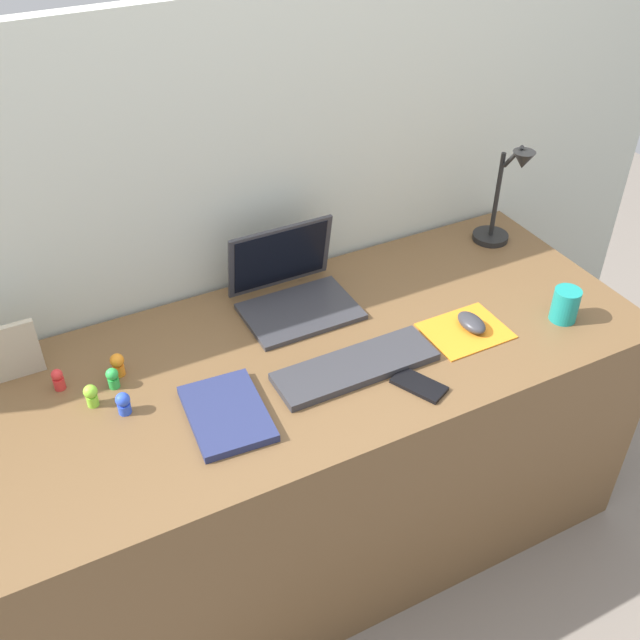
{
  "coord_description": "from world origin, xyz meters",
  "views": [
    {
      "loc": [
        -0.65,
        -1.28,
        1.94
      ],
      "look_at": [
        0.01,
        0.0,
        0.83
      ],
      "focal_mm": 41.46,
      "sensor_mm": 36.0,
      "label": 1
    }
  ],
  "objects_px": {
    "picture_frame": "(13,352)",
    "cell_phone": "(419,385)",
    "coffee_mug": "(565,305)",
    "keyboard": "(356,366)",
    "notebook_pad": "(227,413)",
    "toy_figurine_blue": "(123,403)",
    "toy_figurine_orange": "(118,364)",
    "toy_figurine_lime": "(91,395)",
    "laptop": "(291,287)",
    "mouse": "(472,323)",
    "toy_figurine_green": "(113,378)",
    "toy_figurine_red": "(58,379)",
    "desk_lamp": "(505,200)"
  },
  "relations": [
    {
      "from": "toy_figurine_blue",
      "to": "cell_phone",
      "type": "bearing_deg",
      "value": -19.94
    },
    {
      "from": "notebook_pad",
      "to": "picture_frame",
      "type": "bearing_deg",
      "value": 141.74
    },
    {
      "from": "toy_figurine_orange",
      "to": "picture_frame",
      "type": "bearing_deg",
      "value": 153.52
    },
    {
      "from": "notebook_pad",
      "to": "toy_figurine_lime",
      "type": "xyz_separation_m",
      "value": [
        -0.26,
        0.18,
        0.02
      ]
    },
    {
      "from": "toy_figurine_orange",
      "to": "keyboard",
      "type": "bearing_deg",
      "value": -25.55
    },
    {
      "from": "desk_lamp",
      "to": "toy_figurine_green",
      "type": "relative_size",
      "value": 6.18
    },
    {
      "from": "picture_frame",
      "to": "toy_figurine_lime",
      "type": "height_order",
      "value": "picture_frame"
    },
    {
      "from": "laptop",
      "to": "mouse",
      "type": "distance_m",
      "value": 0.49
    },
    {
      "from": "toy_figurine_lime",
      "to": "toy_figurine_red",
      "type": "distance_m",
      "value": 0.11
    },
    {
      "from": "picture_frame",
      "to": "toy_figurine_green",
      "type": "distance_m",
      "value": 0.24
    },
    {
      "from": "toy_figurine_orange",
      "to": "mouse",
      "type": "bearing_deg",
      "value": -15.84
    },
    {
      "from": "mouse",
      "to": "toy_figurine_green",
      "type": "height_order",
      "value": "toy_figurine_green"
    },
    {
      "from": "toy_figurine_blue",
      "to": "toy_figurine_red",
      "type": "distance_m",
      "value": 0.19
    },
    {
      "from": "notebook_pad",
      "to": "toy_figurine_red",
      "type": "height_order",
      "value": "toy_figurine_red"
    },
    {
      "from": "laptop",
      "to": "toy_figurine_green",
      "type": "relative_size",
      "value": 5.47
    },
    {
      "from": "notebook_pad",
      "to": "toy_figurine_green",
      "type": "height_order",
      "value": "toy_figurine_green"
    },
    {
      "from": "laptop",
      "to": "toy_figurine_red",
      "type": "bearing_deg",
      "value": -174.84
    },
    {
      "from": "toy_figurine_blue",
      "to": "toy_figurine_lime",
      "type": "distance_m",
      "value": 0.08
    },
    {
      "from": "toy_figurine_lime",
      "to": "coffee_mug",
      "type": "bearing_deg",
      "value": -11.63
    },
    {
      "from": "desk_lamp",
      "to": "toy_figurine_red",
      "type": "relative_size",
      "value": 6.01
    },
    {
      "from": "coffee_mug",
      "to": "mouse",
      "type": "bearing_deg",
      "value": 162.57
    },
    {
      "from": "cell_phone",
      "to": "toy_figurine_green",
      "type": "bearing_deg",
      "value": 127.25
    },
    {
      "from": "laptop",
      "to": "keyboard",
      "type": "relative_size",
      "value": 0.73
    },
    {
      "from": "toy_figurine_green",
      "to": "toy_figurine_lime",
      "type": "xyz_separation_m",
      "value": [
        -0.06,
        -0.04,
        0.0
      ]
    },
    {
      "from": "keyboard",
      "to": "mouse",
      "type": "bearing_deg",
      "value": 0.34
    },
    {
      "from": "notebook_pad",
      "to": "coffee_mug",
      "type": "height_order",
      "value": "coffee_mug"
    },
    {
      "from": "cell_phone",
      "to": "toy_figurine_red",
      "type": "height_order",
      "value": "toy_figurine_red"
    },
    {
      "from": "picture_frame",
      "to": "cell_phone",
      "type": "bearing_deg",
      "value": -29.67
    },
    {
      "from": "picture_frame",
      "to": "toy_figurine_green",
      "type": "xyz_separation_m",
      "value": [
        0.19,
        -0.14,
        -0.05
      ]
    },
    {
      "from": "cell_phone",
      "to": "toy_figurine_orange",
      "type": "xyz_separation_m",
      "value": [
        -0.62,
        0.37,
        0.03
      ]
    },
    {
      "from": "coffee_mug",
      "to": "toy_figurine_blue",
      "type": "relative_size",
      "value": 1.63
    },
    {
      "from": "picture_frame",
      "to": "coffee_mug",
      "type": "distance_m",
      "value": 1.39
    },
    {
      "from": "laptop",
      "to": "mouse",
      "type": "xyz_separation_m",
      "value": [
        0.37,
        -0.32,
        -0.03
      ]
    },
    {
      "from": "cell_phone",
      "to": "notebook_pad",
      "type": "relative_size",
      "value": 0.53
    },
    {
      "from": "toy_figurine_blue",
      "to": "toy_figurine_green",
      "type": "bearing_deg",
      "value": 89.53
    },
    {
      "from": "toy_figurine_orange",
      "to": "toy_figurine_blue",
      "type": "distance_m",
      "value": 0.14
    },
    {
      "from": "notebook_pad",
      "to": "desk_lamp",
      "type": "bearing_deg",
      "value": 21.51
    },
    {
      "from": "coffee_mug",
      "to": "keyboard",
      "type": "bearing_deg",
      "value": 172.84
    },
    {
      "from": "desk_lamp",
      "to": "picture_frame",
      "type": "bearing_deg",
      "value": 178.06
    },
    {
      "from": "laptop",
      "to": "notebook_pad",
      "type": "xyz_separation_m",
      "value": [
        -0.32,
        -0.33,
        -0.04
      ]
    },
    {
      "from": "cell_phone",
      "to": "picture_frame",
      "type": "xyz_separation_m",
      "value": [
        -0.84,
        0.48,
        0.07
      ]
    },
    {
      "from": "mouse",
      "to": "toy_figurine_red",
      "type": "height_order",
      "value": "toy_figurine_red"
    },
    {
      "from": "cell_phone",
      "to": "toy_figurine_lime",
      "type": "height_order",
      "value": "toy_figurine_lime"
    },
    {
      "from": "picture_frame",
      "to": "toy_figurine_lime",
      "type": "xyz_separation_m",
      "value": [
        0.13,
        -0.18,
        -0.04
      ]
    },
    {
      "from": "laptop",
      "to": "notebook_pad",
      "type": "relative_size",
      "value": 1.25
    },
    {
      "from": "cell_phone",
      "to": "picture_frame",
      "type": "height_order",
      "value": "picture_frame"
    },
    {
      "from": "notebook_pad",
      "to": "toy_figurine_green",
      "type": "distance_m",
      "value": 0.3
    },
    {
      "from": "picture_frame",
      "to": "toy_figurine_lime",
      "type": "bearing_deg",
      "value": -54.33
    },
    {
      "from": "mouse",
      "to": "toy_figurine_orange",
      "type": "height_order",
      "value": "toy_figurine_orange"
    },
    {
      "from": "coffee_mug",
      "to": "notebook_pad",
      "type": "bearing_deg",
      "value": 175.84
    }
  ]
}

